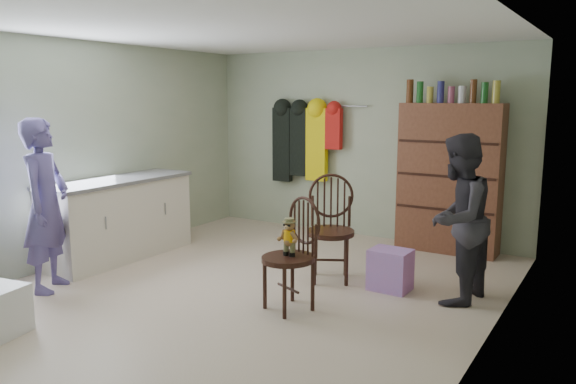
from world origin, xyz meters
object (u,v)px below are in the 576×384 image
Objects in this scene: dresser at (449,177)px; chair_far at (331,224)px; chair_front at (293,247)px; counter at (119,218)px.

chair_far is at bearing -113.42° from dresser.
chair_far is 0.52× the size of dresser.
dresser reaches higher than chair_front.
counter is 1.85× the size of chair_front.
chair_far is at bearing 118.40° from chair_front.
counter is 3.96m from dresser.
dresser is (0.63, 2.62, 0.35)m from chair_front.
chair_far reaches higher than chair_front.
chair_front is at bearing -110.93° from chair_far.
dresser is (0.73, 1.69, 0.33)m from chair_far.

